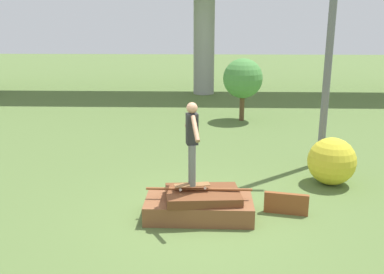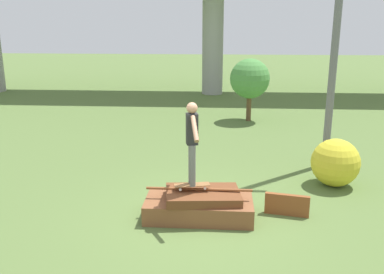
# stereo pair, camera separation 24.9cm
# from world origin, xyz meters

# --- Properties ---
(ground_plane) EXTENTS (80.00, 80.00, 0.00)m
(ground_plane) POSITION_xyz_m (0.00, 0.00, 0.00)
(ground_plane) COLOR #567038
(scrap_pile) EXTENTS (2.21, 1.14, 0.64)m
(scrap_pile) POSITION_xyz_m (0.02, -0.01, 0.27)
(scrap_pile) COLOR brown
(scrap_pile) RESTS_ON ground_plane
(scrap_plank_loose) EXTENTS (0.92, 0.28, 0.46)m
(scrap_plank_loose) POSITION_xyz_m (1.83, 0.20, 0.23)
(scrap_plank_loose) COLOR brown
(scrap_plank_loose) RESTS_ON ground_plane
(skateboard) EXTENTS (0.75, 0.36, 0.09)m
(skateboard) POSITION_xyz_m (-0.14, -0.04, 0.72)
(skateboard) COLOR brown
(skateboard) RESTS_ON scrap_pile
(skater) EXTENTS (0.35, 1.23, 1.69)m
(skater) POSITION_xyz_m (-0.14, -0.04, 1.72)
(skater) COLOR slate
(skater) RESTS_ON skateboard
(utility_pole) EXTENTS (1.30, 0.20, 8.32)m
(utility_pole) POSITION_xyz_m (3.37, 3.46, 4.28)
(utility_pole) COLOR slate
(utility_pole) RESTS_ON ground_plane
(tree_behind_left) EXTENTS (1.56, 1.56, 2.46)m
(tree_behind_left) POSITION_xyz_m (1.57, 8.67, 1.67)
(tree_behind_left) COLOR brown
(tree_behind_left) RESTS_ON ground_plane
(bush_yellow_flowering) EXTENTS (1.17, 1.17, 1.17)m
(bush_yellow_flowering) POSITION_xyz_m (3.23, 1.94, 0.59)
(bush_yellow_flowering) COLOR gold
(bush_yellow_flowering) RESTS_ON ground_plane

